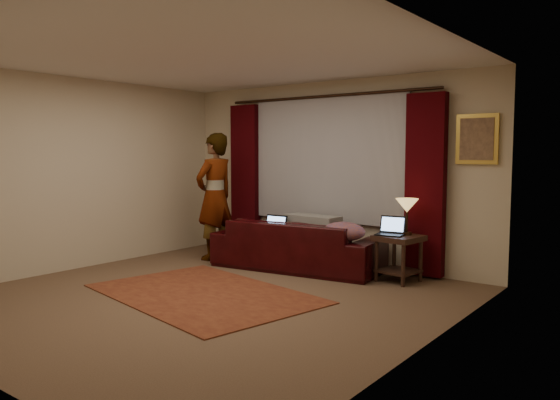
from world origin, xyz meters
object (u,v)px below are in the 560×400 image
object	(u,v)px
laptop_sofa	(271,225)
person	(215,196)
sofa	(297,235)
end_table	(398,259)
tiffany_lamp	(407,217)
laptop_table	(390,226)

from	to	relation	value
laptop_sofa	person	xyz separation A→B (m)	(-1.05, -0.02, 0.35)
sofa	end_table	world-z (taller)	sofa
sofa	person	world-z (taller)	person
person	sofa	bearing A→B (deg)	99.65
end_table	person	size ratio (longest dim) A/B	0.31
laptop_sofa	tiffany_lamp	xyz separation A→B (m)	(1.82, 0.40, 0.21)
laptop_sofa	tiffany_lamp	bearing A→B (deg)	10.82
end_table	person	world-z (taller)	person
laptop_table	tiffany_lamp	bearing A→B (deg)	41.20
end_table	sofa	bearing A→B (deg)	-173.84
laptop_sofa	person	world-z (taller)	person
sofa	end_table	bearing A→B (deg)	178.32
tiffany_lamp	person	distance (m)	2.90
sofa	laptop_sofa	xyz separation A→B (m)	(-0.33, -0.16, 0.13)
laptop_sofa	end_table	distance (m)	1.81
laptop_sofa	person	bearing A→B (deg)	179.31
person	end_table	bearing A→B (deg)	99.13
tiffany_lamp	laptop_table	distance (m)	0.24
sofa	person	xyz separation A→B (m)	(-1.38, -0.17, 0.47)
person	laptop_table	bearing A→B (deg)	97.82
laptop_table	laptop_sofa	bearing A→B (deg)	-179.91
laptop_sofa	person	size ratio (longest dim) A/B	0.20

